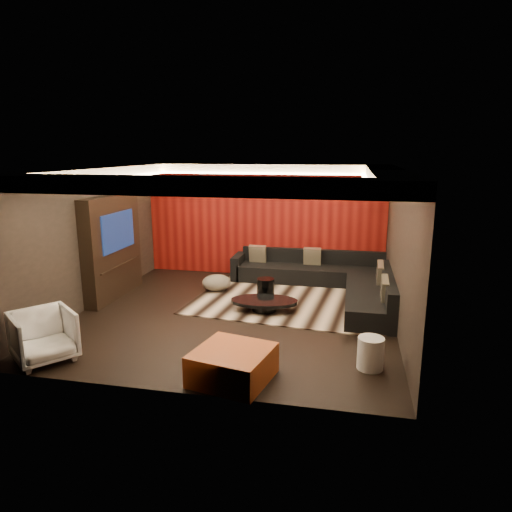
% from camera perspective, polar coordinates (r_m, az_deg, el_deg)
% --- Properties ---
extents(floor, '(6.00, 6.00, 0.02)m').
position_cam_1_polar(floor, '(8.96, -2.69, -7.38)').
color(floor, black).
rests_on(floor, ground).
extents(ceiling, '(6.00, 6.00, 0.02)m').
position_cam_1_polar(ceiling, '(8.40, -2.89, 10.95)').
color(ceiling, silver).
rests_on(ceiling, ground).
extents(wall_back, '(6.00, 0.02, 2.80)m').
position_cam_1_polar(wall_back, '(11.46, 1.00, 4.45)').
color(wall_back, black).
rests_on(wall_back, ground).
extents(wall_left, '(0.02, 6.00, 2.80)m').
position_cam_1_polar(wall_left, '(9.76, -20.17, 2.12)').
color(wall_left, black).
rests_on(wall_left, ground).
extents(wall_right, '(0.02, 6.00, 2.80)m').
position_cam_1_polar(wall_right, '(8.35, 17.64, 0.57)').
color(wall_right, black).
rests_on(wall_right, ground).
extents(red_feature_wall, '(5.98, 0.05, 2.78)m').
position_cam_1_polar(red_feature_wall, '(11.42, 0.96, 4.42)').
color(red_feature_wall, '#6B0C0A').
rests_on(red_feature_wall, ground).
extents(soffit_back, '(6.00, 0.60, 0.22)m').
position_cam_1_polar(soffit_back, '(11.04, 0.72, 10.84)').
color(soffit_back, silver).
rests_on(soffit_back, ground).
extents(soffit_front, '(6.00, 0.60, 0.22)m').
position_cam_1_polar(soffit_front, '(5.84, -9.66, 8.67)').
color(soffit_front, silver).
rests_on(soffit_front, ground).
extents(soffit_left, '(0.60, 4.80, 0.22)m').
position_cam_1_polar(soffit_left, '(9.46, -19.16, 9.76)').
color(soffit_left, silver).
rests_on(soffit_left, ground).
extents(soffit_right, '(0.60, 4.80, 0.22)m').
position_cam_1_polar(soffit_right, '(8.16, 16.07, 9.55)').
color(soffit_right, silver).
rests_on(soffit_right, ground).
extents(cove_back, '(4.80, 0.08, 0.04)m').
position_cam_1_polar(cove_back, '(10.71, 0.36, 10.29)').
color(cove_back, '#FFD899').
rests_on(cove_back, ground).
extents(cove_front, '(4.80, 0.08, 0.04)m').
position_cam_1_polar(cove_front, '(6.16, -8.47, 8.10)').
color(cove_front, '#FFD899').
rests_on(cove_front, ground).
extents(cove_left, '(0.08, 4.80, 0.04)m').
position_cam_1_polar(cove_left, '(9.29, -17.30, 9.29)').
color(cove_left, '#FFD899').
rests_on(cove_left, ground).
extents(cove_right, '(0.08, 4.80, 0.04)m').
position_cam_1_polar(cove_right, '(8.14, 13.62, 9.06)').
color(cove_right, '#FFD899').
rests_on(cove_right, ground).
extents(tv_surround, '(0.30, 2.00, 2.20)m').
position_cam_1_polar(tv_surround, '(10.24, -17.52, 1.09)').
color(tv_surround, black).
rests_on(tv_surround, ground).
extents(tv_screen, '(0.04, 1.30, 0.80)m').
position_cam_1_polar(tv_screen, '(10.10, -16.87, 3.00)').
color(tv_screen, black).
rests_on(tv_screen, ground).
extents(tv_shelf, '(0.04, 1.60, 0.04)m').
position_cam_1_polar(tv_shelf, '(10.25, -16.59, -1.13)').
color(tv_shelf, black).
rests_on(tv_shelf, ground).
extents(rug, '(4.28, 3.38, 0.02)m').
position_cam_1_polar(rug, '(9.77, 4.41, -5.53)').
color(rug, '#C7AD92').
rests_on(rug, floor).
extents(coffee_table, '(1.45, 1.45, 0.22)m').
position_cam_1_polar(coffee_table, '(9.08, 1.04, -6.14)').
color(coffee_table, black).
rests_on(coffee_table, rug).
extents(drum_stool, '(0.47, 0.47, 0.44)m').
position_cam_1_polar(drum_stool, '(9.76, 1.21, -4.08)').
color(drum_stool, black).
rests_on(drum_stool, rug).
extents(striped_pouf, '(0.71, 0.71, 0.36)m').
position_cam_1_polar(striped_pouf, '(10.38, -4.96, -3.33)').
color(striped_pouf, beige).
rests_on(striped_pouf, rug).
extents(white_side_table, '(0.39, 0.39, 0.48)m').
position_cam_1_polar(white_side_table, '(6.99, 14.12, -11.70)').
color(white_side_table, white).
rests_on(white_side_table, floor).
extents(orange_ottoman, '(1.18, 1.18, 0.44)m').
position_cam_1_polar(orange_ottoman, '(6.50, -2.94, -13.41)').
color(orange_ottoman, '#974013').
rests_on(orange_ottoman, floor).
extents(armchair, '(1.19, 1.19, 0.78)m').
position_cam_1_polar(armchair, '(7.67, -25.03, -9.06)').
color(armchair, white).
rests_on(armchair, floor).
extents(sectional_sofa, '(3.65, 3.50, 0.75)m').
position_cam_1_polar(sectional_sofa, '(10.40, 9.22, -3.05)').
color(sectional_sofa, black).
rests_on(sectional_sofa, floor).
extents(throw_pillows, '(3.16, 2.77, 0.50)m').
position_cam_1_polar(throw_pillows, '(10.19, 9.00, -1.29)').
color(throw_pillows, tan).
rests_on(throw_pillows, sectional_sofa).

